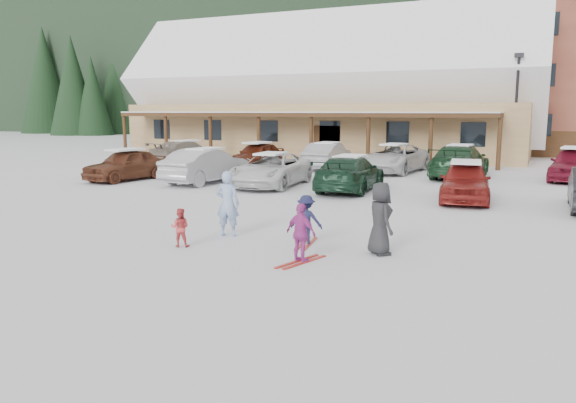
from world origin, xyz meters
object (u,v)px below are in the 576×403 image
at_px(parked_car_12, 573,164).
at_px(parked_car_0, 126,165).
at_px(parked_car_3, 350,173).
at_px(parked_car_8, 257,155).
at_px(parked_car_4, 465,181).
at_px(parked_car_11, 459,161).
at_px(child_magenta, 301,233).
at_px(parked_car_9, 327,156).
at_px(toddler_red, 180,227).
at_px(day_lodge, 326,100).
at_px(parked_car_1, 206,166).
at_px(adult_skier, 228,204).
at_px(parked_car_7, 186,153).
at_px(lamp_post, 516,103).
at_px(bystander_dark, 380,219).
at_px(child_navy, 306,220).
at_px(parked_car_10, 394,158).
at_px(parked_car_2, 271,170).

bearing_deg(parked_car_12, parked_car_0, -148.77).
relative_size(parked_car_3, parked_car_8, 1.15).
xyz_separation_m(parked_car_4, parked_car_11, (-1.17, 7.13, 0.08)).
height_order(child_magenta, parked_car_9, parked_car_9).
bearing_deg(parked_car_8, toddler_red, -64.71).
relative_size(toddler_red, parked_car_3, 0.19).
xyz_separation_m(day_lodge, parked_car_1, (1.31, -18.17, -3.19)).
xyz_separation_m(adult_skier, parked_car_7, (-12.04, 15.54, -0.13)).
bearing_deg(lamp_post, bystander_dark, -93.97).
xyz_separation_m(child_navy, parked_car_12, (6.27, 16.29, 0.17)).
relative_size(parked_car_10, parked_car_11, 0.98).
bearing_deg(bystander_dark, parked_car_0, 18.80).
relative_size(toddler_red, bystander_dark, 0.57).
height_order(day_lodge, bystander_dark, day_lodge).
xyz_separation_m(adult_skier, parked_car_9, (-3.56, 16.64, -0.11)).
height_order(day_lodge, parked_car_4, day_lodge).
distance_m(child_magenta, bystander_dark, 1.89).
height_order(parked_car_2, parked_car_9, parked_car_9).
height_order(child_magenta, bystander_dark, bystander_dark).
height_order(lamp_post, parked_car_4, lamp_post).
relative_size(parked_car_7, parked_car_12, 1.09).
bearing_deg(parked_car_11, lamp_post, -103.66).
bearing_deg(parked_car_2, day_lodge, 99.18).
height_order(adult_skier, parked_car_1, adult_skier).
bearing_deg(child_navy, parked_car_9, -80.54).
relative_size(parked_car_3, parked_car_11, 0.90).
relative_size(lamp_post, parked_car_12, 1.41).
height_order(day_lodge, parked_car_8, day_lodge).
xyz_separation_m(parked_car_8, parked_car_12, (15.70, 0.80, 0.05)).
relative_size(day_lodge, parked_car_12, 6.52).
distance_m(toddler_red, child_navy, 2.97).
bearing_deg(parked_car_8, lamp_post, 31.51).
bearing_deg(parked_car_9, parked_car_1, 68.22).
height_order(lamp_post, child_navy, lamp_post).
distance_m(parked_car_9, parked_car_11, 7.22).
xyz_separation_m(toddler_red, parked_car_12, (8.85, 17.74, 0.30)).
bearing_deg(bystander_dark, parked_car_1, 8.12).
distance_m(child_magenta, parked_car_7, 22.56).
bearing_deg(toddler_red, child_navy, -172.48).
relative_size(child_magenta, parked_car_4, 0.31).
xyz_separation_m(day_lodge, parked_car_7, (-4.42, -11.43, -3.24)).
height_order(child_magenta, parked_car_10, parked_car_10).
distance_m(day_lodge, parked_car_12, 19.53).
bearing_deg(child_navy, lamp_post, -108.15).
distance_m(parked_car_0, parked_car_12, 20.31).
distance_m(child_magenta, parked_car_0, 16.10).
xyz_separation_m(child_navy, parked_car_4, (2.57, 8.31, 0.11)).
height_order(day_lodge, parked_car_9, day_lodge).
xyz_separation_m(parked_car_7, parked_car_10, (12.18, 0.94, 0.02)).
xyz_separation_m(child_magenta, parked_car_0, (-12.86, 9.68, 0.08)).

